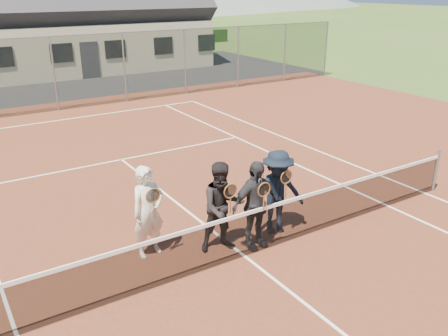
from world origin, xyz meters
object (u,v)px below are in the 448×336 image
(player_b, at_px, (223,207))
(player_d, at_px, (277,192))
(player_a, at_px, (148,212))
(player_c, at_px, (255,205))
(tennis_net, at_px, (245,233))
(clubhouse, at_px, (72,1))

(player_b, relative_size, player_d, 1.00)
(player_a, xyz_separation_m, player_c, (1.85, -0.85, -0.00))
(player_c, height_order, player_d, same)
(tennis_net, relative_size, player_b, 6.49)
(tennis_net, bearing_deg, player_c, 30.24)
(player_a, bearing_deg, player_b, -24.21)
(tennis_net, bearing_deg, player_d, 22.93)
(clubhouse, relative_size, player_c, 8.67)
(tennis_net, bearing_deg, player_a, 143.85)
(clubhouse, distance_m, player_a, 23.77)
(player_a, xyz_separation_m, player_b, (1.28, -0.58, -0.00))
(player_a, bearing_deg, player_c, -24.84)
(player_b, bearing_deg, player_c, -26.28)
(player_a, bearing_deg, clubhouse, 76.58)
(player_a, relative_size, player_c, 1.00)
(player_b, distance_m, player_d, 1.31)
(player_a, relative_size, player_b, 1.00)
(clubhouse, height_order, player_b, clubhouse)
(player_a, distance_m, player_d, 2.66)
(player_d, bearing_deg, clubhouse, 83.02)
(player_b, distance_m, player_c, 0.63)
(tennis_net, xyz_separation_m, player_b, (-0.19, 0.50, 0.38))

